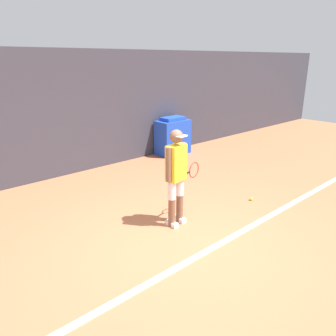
{
  "coord_description": "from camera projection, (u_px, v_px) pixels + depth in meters",
  "views": [
    {
      "loc": [
        -3.16,
        -3.22,
        2.73
      ],
      "look_at": [
        0.35,
        0.69,
        0.97
      ],
      "focal_mm": 35.0,
      "sensor_mm": 36.0,
      "label": 1
    }
  ],
  "objects": [
    {
      "name": "court_baseline",
      "position": [
        203.0,
        253.0,
        4.82
      ],
      "size": [
        21.6,
        0.1,
        0.01
      ],
      "color": "white",
      "rests_on": "ground_plane"
    },
    {
      "name": "tennis_player",
      "position": [
        176.0,
        173.0,
        5.42
      ],
      "size": [
        0.9,
        0.31,
        1.66
      ],
      "rotation": [
        0.0,
        0.0,
        0.16
      ],
      "color": "brown",
      "rests_on": "ground_plane"
    },
    {
      "name": "covered_chair",
      "position": [
        173.0,
        136.0,
        9.73
      ],
      "size": [
        0.99,
        0.58,
        1.11
      ],
      "color": "blue",
      "rests_on": "ground_plane"
    },
    {
      "name": "ground_plane",
      "position": [
        181.0,
        241.0,
        5.14
      ],
      "size": [
        24.0,
        24.0,
        0.0
      ],
      "primitive_type": "plane",
      "color": "#B76642"
    },
    {
      "name": "tennis_ball",
      "position": [
        251.0,
        199.0,
        6.62
      ],
      "size": [
        0.07,
        0.07,
        0.07
      ],
      "color": "#D1E533",
      "rests_on": "ground_plane"
    },
    {
      "name": "back_wall",
      "position": [
        57.0,
        115.0,
        7.61
      ],
      "size": [
        24.0,
        0.1,
        2.96
      ],
      "color": "#383842",
      "rests_on": "ground_plane"
    }
  ]
}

